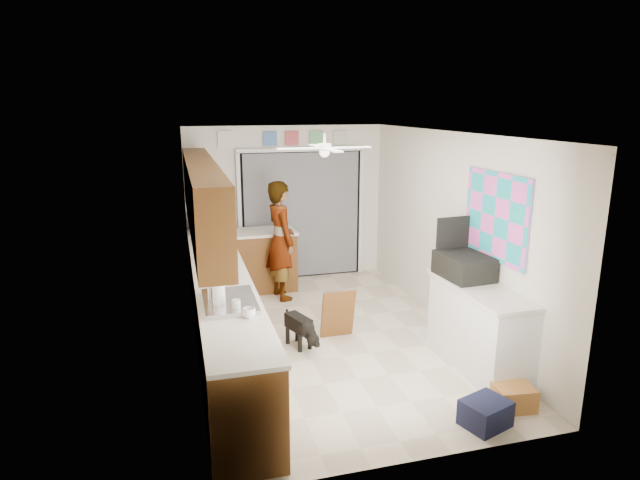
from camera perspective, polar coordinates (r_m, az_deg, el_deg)
floor at (r=6.79m, az=0.90°, el=-10.26°), size 5.00×5.00×0.00m
ceiling at (r=6.19m, az=0.99°, el=11.31°), size 5.00×5.00×0.00m
wall_back at (r=8.75m, az=-3.62°, el=3.90°), size 3.20×0.00×3.20m
wall_front at (r=4.15m, az=10.67°, el=-8.19°), size 3.20×0.00×3.20m
wall_left at (r=6.14m, az=-13.56°, el=-0.94°), size 0.00×5.00×5.00m
wall_right at (r=6.98m, az=13.67°, el=0.86°), size 0.00×5.00×5.00m
left_base_cabinets at (r=6.40m, az=-10.44°, el=-7.69°), size 0.60×4.80×0.90m
left_countertop at (r=6.25m, az=-10.54°, el=-3.68°), size 0.62×4.80×0.04m
upper_cabinets at (r=6.23m, az=-12.44°, el=4.51°), size 0.32×4.00×0.80m
sink_basin at (r=5.29m, az=-9.61°, el=-6.56°), size 0.50×0.76×0.06m
faucet at (r=5.25m, az=-11.73°, el=-5.74°), size 0.03×0.03×0.22m
peninsula_base at (r=8.37m, az=-6.19°, el=-2.27°), size 1.00×0.60×0.90m
peninsula_top at (r=8.25m, az=-6.28°, el=0.86°), size 1.04×0.64×0.04m
back_opening_recess at (r=8.81m, az=-1.96°, el=2.67°), size 2.00×0.06×2.10m
curtain_panel at (r=8.77m, az=-1.90°, el=2.62°), size 1.90×0.03×2.05m
door_trim_left at (r=8.61m, az=-8.54°, el=2.25°), size 0.06×0.04×2.10m
door_trim_right at (r=9.07m, az=4.37°, el=2.96°), size 0.06×0.04×2.10m
door_trim_head at (r=8.63m, az=-1.98°, el=9.60°), size 2.10×0.04×0.06m
header_frame_1 at (r=8.55m, az=-5.36°, el=10.72°), size 0.22×0.02×0.22m
header_frame_2 at (r=8.62m, az=-3.02°, el=10.78°), size 0.22×0.02×0.22m
header_frame_3 at (r=8.71m, az=-0.40°, el=10.84°), size 0.22×0.02×0.22m
header_frame_4 at (r=8.82m, az=2.15°, el=10.87°), size 0.22×0.02×0.22m
route66_sign at (r=8.46m, az=-10.11°, el=10.52°), size 0.22×0.02×0.26m
right_counter_base at (r=6.12m, az=16.56°, el=-9.13°), size 0.50×1.40×0.90m
right_counter_top at (r=5.95m, az=16.80°, el=-4.98°), size 0.54×1.44×0.04m
abstract_painting at (r=6.05m, az=18.23°, el=2.41°), size 0.03×1.15×0.95m
ceiling_fan at (r=6.39m, az=0.48°, el=9.79°), size 1.14×1.14×0.24m
microwave at (r=8.38m, az=-12.06°, el=2.03°), size 0.41×0.57×0.30m
cup at (r=4.92m, az=-7.57°, el=-7.71°), size 0.14×0.14×0.09m
jar_b at (r=5.06m, az=-8.92°, el=-6.97°), size 0.10×0.10×0.12m
paper_towel_roll at (r=5.17m, az=-10.74°, el=-5.74°), size 0.14×0.14×0.26m
suitcase at (r=6.16m, az=15.11°, el=-2.69°), size 0.51×0.65×0.27m
suitcase_rim at (r=6.20m, az=15.05°, el=-3.67°), size 0.48×0.61×0.02m
suitcase_lid at (r=6.34m, az=13.95°, el=0.19°), size 0.42×0.06×0.50m
cardboard_box at (r=5.60m, az=19.95°, el=-15.51°), size 0.40×0.32×0.23m
navy_crate at (r=5.27m, az=17.23°, el=-17.22°), size 0.48×0.44×0.24m
cabinet_door_panel at (r=6.64m, az=1.93°, el=-7.89°), size 0.42×0.17×0.62m
man at (r=7.86m, az=-4.20°, el=-0.04°), size 0.52×0.70×1.76m
dog at (r=6.46m, az=-2.31°, el=-9.50°), size 0.41×0.60×0.43m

